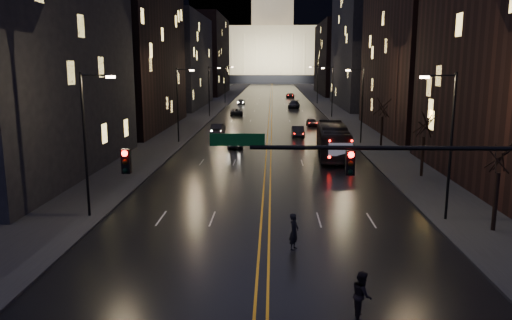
# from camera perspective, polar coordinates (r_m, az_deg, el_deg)

# --- Properties ---
(ground) EXTENTS (900.00, 900.00, 0.00)m
(ground) POSITION_cam_1_polar(r_m,az_deg,el_deg) (21.74, 0.69, -14.88)
(ground) COLOR black
(ground) RESTS_ON ground
(road) EXTENTS (20.00, 320.00, 0.02)m
(road) POSITION_cam_1_polar(r_m,az_deg,el_deg) (149.86, 1.77, 7.32)
(road) COLOR black
(road) RESTS_ON ground
(sidewalk_left) EXTENTS (8.00, 320.00, 0.16)m
(sidewalk_left) POSITION_cam_1_polar(r_m,az_deg,el_deg) (150.55, -3.61, 7.35)
(sidewalk_left) COLOR black
(sidewalk_left) RESTS_ON ground
(sidewalk_right) EXTENTS (8.00, 320.00, 0.16)m
(sidewalk_right) POSITION_cam_1_polar(r_m,az_deg,el_deg) (150.47, 7.15, 7.28)
(sidewalk_right) COLOR black
(sidewalk_right) RESTS_ON ground
(center_line) EXTENTS (0.62, 320.00, 0.01)m
(center_line) POSITION_cam_1_polar(r_m,az_deg,el_deg) (149.86, 1.77, 7.33)
(center_line) COLOR orange
(center_line) RESTS_ON road
(building_left_near) EXTENTS (12.00, 28.00, 22.00)m
(building_left_near) POSITION_cam_1_polar(r_m,az_deg,el_deg) (46.77, -25.90, 11.75)
(building_left_near) COLOR black
(building_left_near) RESTS_ON ground
(building_left_mid) EXTENTS (12.00, 30.00, 28.00)m
(building_left_mid) POSITION_cam_1_polar(r_m,az_deg,el_deg) (76.74, -14.73, 13.98)
(building_left_mid) COLOR black
(building_left_mid) RESTS_ON ground
(building_left_far) EXTENTS (12.00, 34.00, 20.00)m
(building_left_far) POSITION_cam_1_polar(r_m,az_deg,el_deg) (113.60, -9.12, 11.08)
(building_left_far) COLOR black
(building_left_far) RESTS_ON ground
(building_left_dist) EXTENTS (12.00, 40.00, 24.00)m
(building_left_dist) POSITION_cam_1_polar(r_m,az_deg,el_deg) (161.01, -5.85, 11.79)
(building_left_dist) COLOR black
(building_left_dist) RESTS_ON ground
(building_right_mid) EXTENTS (12.00, 34.00, 26.00)m
(building_right_mid) POSITION_cam_1_polar(r_m,az_deg,el_deg) (113.50, 12.67, 12.47)
(building_right_mid) COLOR black
(building_right_mid) RESTS_ON ground
(building_right_dist) EXTENTS (12.00, 40.00, 22.00)m
(building_right_dist) POSITION_cam_1_polar(r_m,az_deg,el_deg) (160.89, 9.45, 11.34)
(building_right_dist) COLOR black
(building_right_dist) RESTS_ON ground
(capitol) EXTENTS (90.00, 50.00, 58.50)m
(capitol) POSITION_cam_1_polar(r_m,az_deg,el_deg) (269.67, 1.87, 12.57)
(capitol) COLOR black
(capitol) RESTS_ON ground
(traffic_signal) EXTENTS (17.29, 0.45, 7.00)m
(traffic_signal) POSITION_cam_1_polar(r_m,az_deg,el_deg) (20.78, 17.23, -1.68)
(traffic_signal) COLOR black
(traffic_signal) RESTS_ON ground
(streetlamp_right_near) EXTENTS (2.13, 0.25, 9.00)m
(streetlamp_right_near) POSITION_cam_1_polar(r_m,az_deg,el_deg) (31.65, 21.11, 2.24)
(streetlamp_right_near) COLOR black
(streetlamp_right_near) RESTS_ON ground
(streetlamp_left_near) EXTENTS (2.13, 0.25, 9.00)m
(streetlamp_left_near) POSITION_cam_1_polar(r_m,az_deg,el_deg) (31.92, -18.70, 2.47)
(streetlamp_left_near) COLOR black
(streetlamp_left_near) RESTS_ON ground
(streetlamp_right_mid) EXTENTS (2.13, 0.25, 9.00)m
(streetlamp_right_mid) POSITION_cam_1_polar(r_m,az_deg,el_deg) (60.62, 11.87, 6.57)
(streetlamp_right_mid) COLOR black
(streetlamp_right_mid) RESTS_ON ground
(streetlamp_left_mid) EXTENTS (2.13, 0.25, 9.00)m
(streetlamp_left_mid) POSITION_cam_1_polar(r_m,az_deg,el_deg) (60.77, -8.79, 6.68)
(streetlamp_left_mid) COLOR black
(streetlamp_left_mid) RESTS_ON ground
(streetlamp_right_far) EXTENTS (2.13, 0.25, 9.00)m
(streetlamp_right_far) POSITION_cam_1_polar(r_m,az_deg,el_deg) (90.27, 8.61, 8.04)
(streetlamp_right_far) COLOR black
(streetlamp_right_far) RESTS_ON ground
(streetlamp_left_far) EXTENTS (2.13, 0.25, 9.00)m
(streetlamp_left_far) POSITION_cam_1_polar(r_m,az_deg,el_deg) (90.37, -5.28, 8.12)
(streetlamp_left_far) COLOR black
(streetlamp_left_far) RESTS_ON ground
(streetlamp_right_dist) EXTENTS (2.13, 0.25, 9.00)m
(streetlamp_right_dist) POSITION_cam_1_polar(r_m,az_deg,el_deg) (120.09, 6.96, 8.77)
(streetlamp_right_dist) COLOR black
(streetlamp_right_dist) RESTS_ON ground
(streetlamp_left_dist) EXTENTS (2.13, 0.25, 9.00)m
(streetlamp_left_dist) POSITION_cam_1_polar(r_m,az_deg,el_deg) (120.17, -3.49, 8.83)
(streetlamp_left_dist) COLOR black
(streetlamp_left_dist) RESTS_ON ground
(tree_right_near) EXTENTS (2.40, 2.40, 6.65)m
(tree_right_near) POSITION_cam_1_polar(r_m,az_deg,el_deg) (30.70, 26.11, 0.56)
(tree_right_near) COLOR black
(tree_right_near) RESTS_ON ground
(tree_right_mid) EXTENTS (2.40, 2.40, 6.65)m
(tree_right_mid) POSITION_cam_1_polar(r_m,az_deg,el_deg) (43.71, 18.69, 3.88)
(tree_right_mid) COLOR black
(tree_right_mid) RESTS_ON ground
(tree_right_far) EXTENTS (2.40, 2.40, 6.65)m
(tree_right_far) POSITION_cam_1_polar(r_m,az_deg,el_deg) (59.13, 14.28, 5.81)
(tree_right_far) COLOR black
(tree_right_far) RESTS_ON ground
(bus) EXTENTS (3.49, 12.33, 3.40)m
(bus) POSITION_cam_1_polar(r_m,az_deg,el_deg) (51.87, 8.76, 2.20)
(bus) COLOR black
(bus) RESTS_ON ground
(oncoming_car_a) EXTENTS (2.15, 4.51, 1.49)m
(oncoming_car_a) POSITION_cam_1_polar(r_m,az_deg,el_deg) (57.03, -2.41, 2.13)
(oncoming_car_a) COLOR black
(oncoming_car_a) RESTS_ON ground
(oncoming_car_b) EXTENTS (1.70, 4.54, 1.48)m
(oncoming_car_b) POSITION_cam_1_polar(r_m,az_deg,el_deg) (68.40, -4.39, 3.58)
(oncoming_car_b) COLOR black
(oncoming_car_b) RESTS_ON ground
(oncoming_car_c) EXTENTS (2.66, 5.12, 1.38)m
(oncoming_car_c) POSITION_cam_1_polar(r_m,az_deg,el_deg) (92.94, -2.24, 5.52)
(oncoming_car_c) COLOR black
(oncoming_car_c) RESTS_ON ground
(oncoming_car_d) EXTENTS (2.02, 4.48, 1.27)m
(oncoming_car_d) POSITION_cam_1_polar(r_m,az_deg,el_deg) (118.23, -1.71, 6.65)
(oncoming_car_d) COLOR black
(oncoming_car_d) RESTS_ON ground
(receding_car_a) EXTENTS (1.57, 4.41, 1.45)m
(receding_car_a) POSITION_cam_1_polar(r_m,az_deg,el_deg) (65.64, 4.81, 3.25)
(receding_car_a) COLOR black
(receding_car_a) RESTS_ON ground
(receding_car_b) EXTENTS (1.78, 3.84, 1.27)m
(receding_car_b) POSITION_cam_1_polar(r_m,az_deg,el_deg) (77.08, 6.41, 4.30)
(receding_car_b) COLOR black
(receding_car_b) RESTS_ON ground
(receding_car_c) EXTENTS (2.94, 5.91, 1.65)m
(receding_car_c) POSITION_cam_1_polar(r_m,az_deg,el_deg) (108.31, 4.37, 6.33)
(receding_car_c) COLOR black
(receding_car_c) RESTS_ON ground
(receding_car_d) EXTENTS (2.26, 4.89, 1.36)m
(receding_car_d) POSITION_cam_1_polar(r_m,az_deg,el_deg) (142.66, 3.93, 7.39)
(receding_car_d) COLOR black
(receding_car_d) RESTS_ON ground
(pedestrian_a) EXTENTS (0.71, 0.83, 1.93)m
(pedestrian_a) POSITION_cam_1_polar(r_m,az_deg,el_deg) (26.02, 4.36, -8.17)
(pedestrian_a) COLOR black
(pedestrian_a) RESTS_ON ground
(pedestrian_b) EXTENTS (0.50, 0.90, 1.86)m
(pedestrian_b) POSITION_cam_1_polar(r_m,az_deg,el_deg) (19.82, 12.02, -14.83)
(pedestrian_b) COLOR black
(pedestrian_b) RESTS_ON ground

